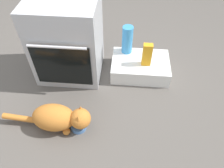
# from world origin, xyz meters

# --- Properties ---
(ground) EXTENTS (8.00, 8.00, 0.00)m
(ground) POSITION_xyz_m (0.00, 0.00, 0.00)
(ground) COLOR #56514C
(oven) EXTENTS (0.63, 0.58, 0.80)m
(oven) POSITION_xyz_m (-0.03, 0.39, 0.40)
(oven) COLOR #B7BABF
(oven) RESTS_ON ground
(pantry_cabinet) EXTENTS (0.59, 0.42, 0.17)m
(pantry_cabinet) POSITION_xyz_m (0.70, 0.41, 0.08)
(pantry_cabinet) COLOR white
(pantry_cabinet) RESTS_ON ground
(food_bowl) EXTENTS (0.13, 0.13, 0.07)m
(food_bowl) POSITION_xyz_m (0.17, -0.32, 0.03)
(food_bowl) COLOR #4C7AB7
(food_bowl) RESTS_ON ground
(cat) EXTENTS (0.77, 0.24, 0.25)m
(cat) POSITION_xyz_m (0.02, -0.32, 0.13)
(cat) COLOR #C6752D
(cat) RESTS_ON ground
(water_bottle) EXTENTS (0.11, 0.11, 0.30)m
(water_bottle) POSITION_xyz_m (0.54, 0.55, 0.32)
(water_bottle) COLOR #388CD1
(water_bottle) RESTS_ON pantry_cabinet
(juice_carton) EXTENTS (0.09, 0.06, 0.24)m
(juice_carton) POSITION_xyz_m (0.74, 0.37, 0.29)
(juice_carton) COLOR orange
(juice_carton) RESTS_ON pantry_cabinet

